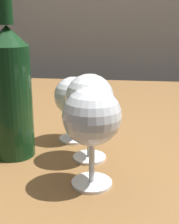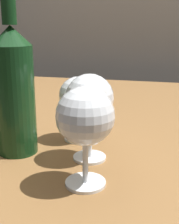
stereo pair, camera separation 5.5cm
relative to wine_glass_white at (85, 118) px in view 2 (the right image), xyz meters
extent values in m
cube|color=brown|center=(0.01, 0.37, -0.12)|extent=(1.28, 0.99, 0.03)
cylinder|color=brown|center=(-0.57, 0.81, -0.51)|extent=(0.06, 0.06, 0.75)
cylinder|color=white|center=(0.00, 0.00, -0.11)|extent=(0.06, 0.06, 0.00)
cylinder|color=white|center=(0.00, 0.00, -0.06)|extent=(0.01, 0.01, 0.08)
sphere|color=white|center=(0.00, 0.00, 0.00)|extent=(0.09, 0.09, 0.09)
ellipsoid|color=beige|center=(0.00, 0.00, 0.00)|extent=(0.08, 0.08, 0.04)
cylinder|color=white|center=(-0.02, 0.09, -0.11)|extent=(0.06, 0.06, 0.00)
cylinder|color=white|center=(-0.02, 0.09, -0.06)|extent=(0.01, 0.01, 0.08)
sphere|color=white|center=(-0.02, 0.09, 0.01)|extent=(0.09, 0.09, 0.09)
ellipsoid|color=maroon|center=(-0.02, 0.09, 0.00)|extent=(0.08, 0.08, 0.03)
cylinder|color=white|center=(-0.06, 0.18, -0.11)|extent=(0.06, 0.06, 0.00)
cylinder|color=white|center=(-0.06, 0.18, -0.07)|extent=(0.01, 0.01, 0.07)
sphere|color=white|center=(-0.06, 0.18, -0.01)|extent=(0.08, 0.08, 0.08)
ellipsoid|color=#380711|center=(-0.06, 0.18, -0.02)|extent=(0.07, 0.07, 0.03)
cylinder|color=#143819|center=(-0.16, 0.09, -0.01)|extent=(0.08, 0.08, 0.20)
cone|color=#143819|center=(-0.16, 0.09, 0.11)|extent=(0.08, 0.08, 0.04)
cylinder|color=#143819|center=(-0.16, 0.09, 0.17)|extent=(0.03, 0.03, 0.08)
camera|label=1|loc=(0.05, -0.43, 0.14)|focal=50.02mm
camera|label=2|loc=(0.11, -0.42, 0.14)|focal=50.02mm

